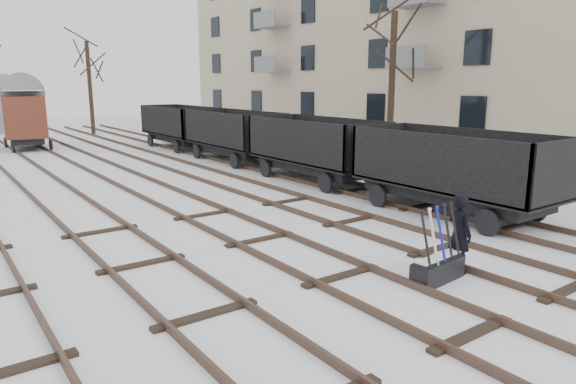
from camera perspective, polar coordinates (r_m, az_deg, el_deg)
name	(u,v)px	position (r m, az deg, el deg)	size (l,w,h in m)	color
ground	(341,277)	(10.46, 5.94, -9.42)	(120.00, 120.00, 0.00)	white
tracks	(120,175)	(22.22, -18.14, 1.77)	(13.90, 52.00, 0.16)	black
apartment_block	(438,11)	(34.19, 16.31, 18.73)	(10.12, 45.00, 16.10)	#BAA98F
ground_frame	(438,267)	(10.54, 16.32, -8.04)	(1.33, 0.55, 1.49)	black
worker	(459,233)	(11.01, 18.50, -4.37)	(0.60, 0.39, 1.64)	black
freight_wagon_a	(453,183)	(15.76, 17.83, 0.96)	(2.41, 6.02, 2.46)	black
freight_wagon_b	(316,157)	(20.16, 3.11, 3.85)	(2.41, 6.02, 2.46)	black
freight_wagon_c	(234,142)	(25.42, -6.00, 5.51)	(2.41, 6.02, 2.46)	black
freight_wagon_d	(180,132)	(31.11, -11.92, 6.52)	(2.41, 6.02, 2.46)	black
box_van_wagon	(25,115)	(33.78, -27.22, 7.65)	(2.96, 4.74, 3.40)	black
tree_near	(392,90)	(24.57, 11.43, 11.05)	(0.30, 0.30, 6.95)	black
tree_far_right	(90,88)	(41.55, -21.13, 10.70)	(0.30, 0.30, 6.78)	black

